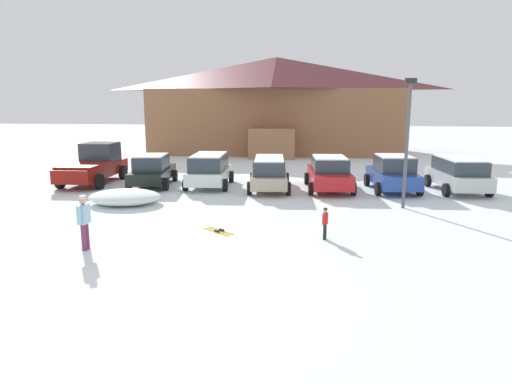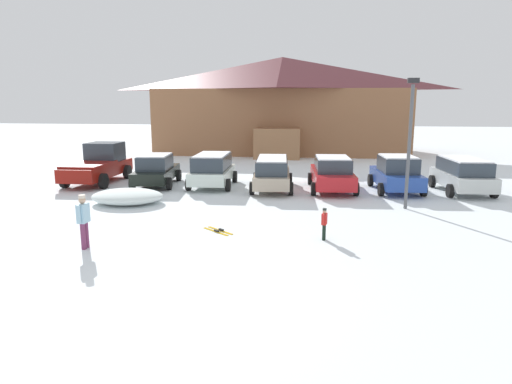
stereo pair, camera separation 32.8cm
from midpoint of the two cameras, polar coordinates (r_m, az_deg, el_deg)
ground at (r=11.09m, az=-7.13°, el=-12.20°), size 160.00×160.00×0.00m
ski_lodge at (r=41.50m, az=3.50°, el=10.86°), size 21.99×11.62×8.30m
parked_black_sedan at (r=24.96m, az=-12.02°, el=2.73°), size 2.52×4.60×1.68m
parked_white_suv at (r=24.16m, az=-5.08°, el=2.87°), size 2.41×4.33×1.73m
parked_beige_suv at (r=23.23m, az=2.44°, el=2.48°), size 2.38×4.83×1.65m
parked_red_sedan at (r=23.43m, az=9.89°, el=2.33°), size 2.53×4.92×1.72m
parked_blue_hatchback at (r=23.87m, az=17.53°, el=2.21°), size 2.48×4.38×1.81m
parked_silver_wagon at (r=24.72m, az=24.76°, el=2.05°), size 2.47×4.46×1.71m
pickup_truck at (r=26.75m, az=-18.69°, el=3.26°), size 2.48×5.38×2.15m
skier_adult_in_blue_parka at (r=14.66m, az=-20.16°, el=-3.13°), size 0.24×0.62×1.67m
skier_child_in_red_jacket at (r=14.90m, az=9.16°, el=-3.74°), size 0.20×0.38×1.05m
pair_of_skis at (r=15.85m, az=-4.15°, el=-4.86°), size 1.19×1.06×0.08m
lamp_post at (r=19.78m, az=19.13°, el=6.57°), size 0.44×0.24×5.34m
plowed_snow_pile at (r=20.86m, az=-15.36°, el=-0.52°), size 3.15×2.52×0.62m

